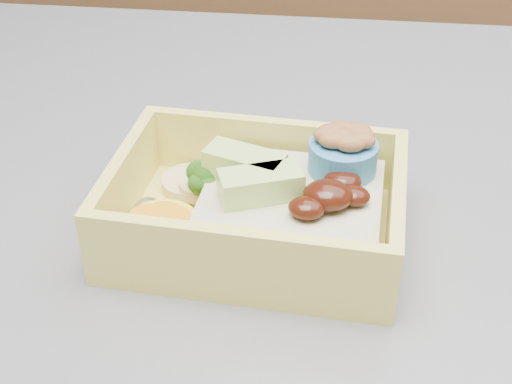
# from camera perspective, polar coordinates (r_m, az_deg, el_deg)

# --- Properties ---
(bento_box) EXTENTS (0.18, 0.14, 0.06)m
(bento_box) POSITION_cam_1_polar(r_m,az_deg,el_deg) (0.44, 0.83, -1.12)
(bento_box) COLOR #E5D85E
(bento_box) RESTS_ON island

